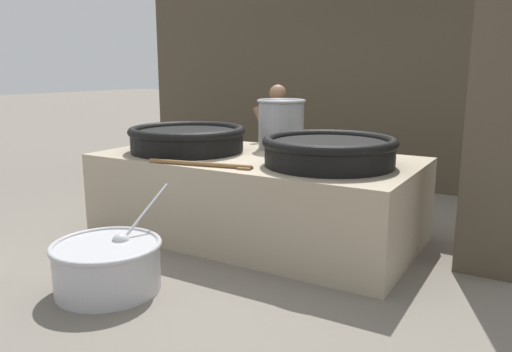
{
  "coord_description": "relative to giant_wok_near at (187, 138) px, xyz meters",
  "views": [
    {
      "loc": [
        2.53,
        -4.26,
        1.68
      ],
      "look_at": [
        0.0,
        0.0,
        0.62
      ],
      "focal_mm": 35.0,
      "sensor_mm": 36.0,
      "label": 1
    }
  ],
  "objects": [
    {
      "name": "ground_plane",
      "position": [
        0.78,
        0.11,
        -0.97
      ],
      "size": [
        60.0,
        60.0,
        0.0
      ],
      "primitive_type": "plane",
      "color": "slate"
    },
    {
      "name": "back_wall",
      "position": [
        0.78,
        3.01,
        1.04
      ],
      "size": [
        7.43,
        0.24,
        4.03
      ],
      "primitive_type": "cube",
      "color": "#4C4233",
      "rests_on": "ground_plane"
    },
    {
      "name": "support_pillar",
      "position": [
        2.94,
        0.35,
        1.04
      ],
      "size": [
        0.46,
        0.46,
        4.03
      ],
      "primitive_type": "cube",
      "color": "#4C4233",
      "rests_on": "ground_plane"
    },
    {
      "name": "hearth_platform",
      "position": [
        0.78,
        0.11,
        -0.56
      ],
      "size": [
        3.18,
        1.65,
        0.83
      ],
      "color": "tan",
      "rests_on": "ground_plane"
    },
    {
      "name": "giant_wok_near",
      "position": [
        0.0,
        0.0,
        0.0
      ],
      "size": [
        1.23,
        1.23,
        0.26
      ],
      "color": "black",
      "rests_on": "hearth_platform"
    },
    {
      "name": "giant_wok_far",
      "position": [
        1.61,
        0.01,
        -0.0
      ],
      "size": [
        1.22,
        1.22,
        0.26
      ],
      "color": "black",
      "rests_on": "hearth_platform"
    },
    {
      "name": "stock_pot",
      "position": [
        0.77,
        0.66,
        0.14
      ],
      "size": [
        0.53,
        0.53,
        0.54
      ],
      "color": "gray",
      "rests_on": "hearth_platform"
    },
    {
      "name": "stirring_paddle",
      "position": [
        0.67,
        -0.6,
        -0.12
      ],
      "size": [
        1.0,
        0.26,
        0.04
      ],
      "rotation": [
        0.0,
        0.0,
        0.19
      ],
      "color": "brown",
      "rests_on": "hearth_platform"
    },
    {
      "name": "cook",
      "position": [
        0.39,
        1.29,
        -0.16
      ],
      "size": [
        0.4,
        0.59,
        1.5
      ],
      "rotation": [
        0.0,
        0.0,
        3.34
      ],
      "color": "brown",
      "rests_on": "ground_plane"
    },
    {
      "name": "prep_bowl_vegetables",
      "position": [
        0.48,
        -1.62,
        -0.76
      ],
      "size": [
        0.84,
        1.1,
        0.73
      ],
      "color": "#B7B7BC",
      "rests_on": "ground_plane"
    }
  ]
}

